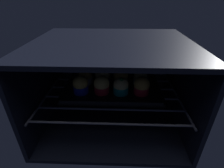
% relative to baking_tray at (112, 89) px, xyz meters
% --- Properties ---
extents(oven_cavity, '(0.59, 0.47, 0.37)m').
position_rel_baking_tray_xyz_m(oven_cavity, '(0.00, 0.03, 0.02)').
color(oven_cavity, black).
rests_on(oven_cavity, ground).
extents(oven_rack, '(0.55, 0.42, 0.01)m').
position_rel_baking_tray_xyz_m(oven_rack, '(0.00, -0.01, -0.01)').
color(oven_rack, '#444756').
rests_on(oven_rack, oven_cavity).
extents(baking_tray, '(0.40, 0.24, 0.02)m').
position_rel_baking_tray_xyz_m(baking_tray, '(0.00, 0.00, 0.00)').
color(baking_tray, black).
rests_on(baking_tray, oven_rack).
extents(muffin_row0_col0, '(0.06, 0.06, 0.07)m').
position_rel_baking_tray_xyz_m(muffin_row0_col0, '(-0.12, -0.04, 0.04)').
color(muffin_row0_col0, '#1928B7').
rests_on(muffin_row0_col0, baking_tray).
extents(muffin_row0_col1, '(0.06, 0.06, 0.07)m').
position_rel_baking_tray_xyz_m(muffin_row0_col1, '(-0.04, -0.04, 0.04)').
color(muffin_row0_col1, red).
rests_on(muffin_row0_col1, baking_tray).
extents(muffin_row0_col2, '(0.06, 0.06, 0.07)m').
position_rel_baking_tray_xyz_m(muffin_row0_col2, '(0.04, -0.04, 0.04)').
color(muffin_row0_col2, '#0C8C84').
rests_on(muffin_row0_col2, baking_tray).
extents(muffin_row0_col3, '(0.06, 0.06, 0.07)m').
position_rel_baking_tray_xyz_m(muffin_row0_col3, '(0.12, -0.04, 0.04)').
color(muffin_row0_col3, red).
rests_on(muffin_row0_col3, baking_tray).
extents(muffin_row1_col0, '(0.06, 0.06, 0.07)m').
position_rel_baking_tray_xyz_m(muffin_row1_col0, '(-0.12, 0.04, 0.04)').
color(muffin_row1_col0, silver).
rests_on(muffin_row1_col0, baking_tray).
extents(muffin_row1_col1, '(0.07, 0.07, 0.08)m').
position_rel_baking_tray_xyz_m(muffin_row1_col1, '(-0.04, 0.04, 0.04)').
color(muffin_row1_col1, '#1928B7').
rests_on(muffin_row1_col1, baking_tray).
extents(muffin_row1_col2, '(0.07, 0.07, 0.07)m').
position_rel_baking_tray_xyz_m(muffin_row1_col2, '(0.04, 0.04, 0.04)').
color(muffin_row1_col2, '#0C8C84').
rests_on(muffin_row1_col2, baking_tray).
extents(muffin_row1_col3, '(0.06, 0.06, 0.07)m').
position_rel_baking_tray_xyz_m(muffin_row1_col3, '(0.12, 0.04, 0.04)').
color(muffin_row1_col3, silver).
rests_on(muffin_row1_col3, baking_tray).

